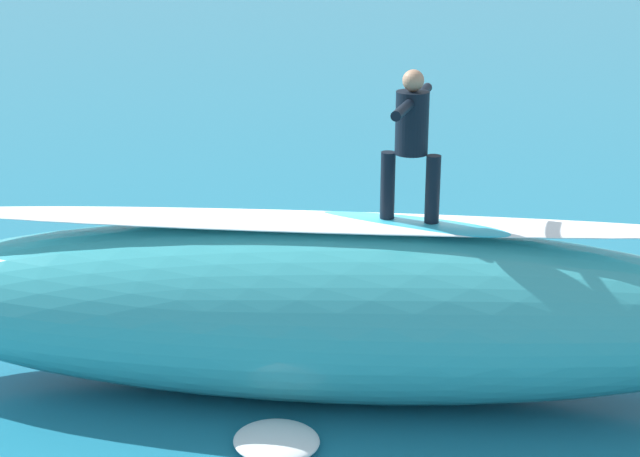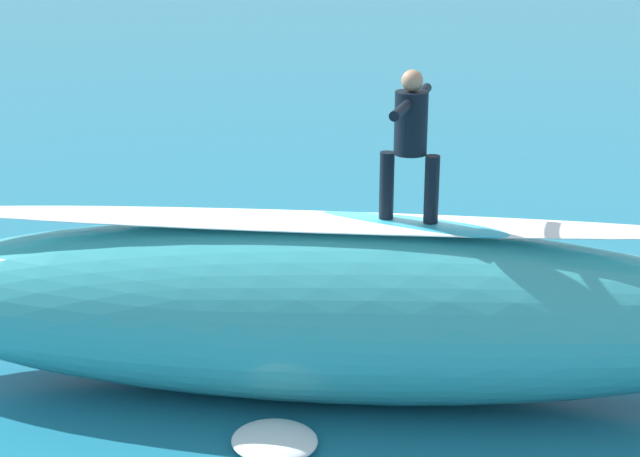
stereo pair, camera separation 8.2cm
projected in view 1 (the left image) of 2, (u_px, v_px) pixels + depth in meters
The scene contains 10 objects.
ground_plane at pixel (357, 325), 12.71m from camera, with size 120.00×120.00×0.00m, color teal.
wave_crest at pixel (321, 311), 10.71m from camera, with size 9.79×2.02×1.95m, color teal.
wave_foam_lip at pixel (321, 222), 10.38m from camera, with size 8.32×0.71×0.08m, color white.
surfboard_riding at pixel (409, 224), 10.30m from camera, with size 2.26×0.48×0.09m, color #33B2D1.
surfer_riding at pixel (412, 134), 9.99m from camera, with size 0.64×1.41×1.56m.
surfboard_paddling at pixel (254, 288), 13.80m from camera, with size 2.23×0.52×0.06m, color yellow.
surfer_paddling at pixel (246, 276), 13.81m from camera, with size 1.45×1.06×0.29m.
foam_patch_near at pixel (165, 269), 14.33m from camera, with size 0.95×0.84×0.17m, color white.
foam_patch_mid at pixel (374, 247), 15.26m from camera, with size 0.55×0.33×0.14m, color white.
foam_patch_far at pixel (276, 441), 9.89m from camera, with size 0.87×0.83×0.16m, color white.
Camera 1 is at (1.38, 11.55, 5.29)m, focal length 55.82 mm.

